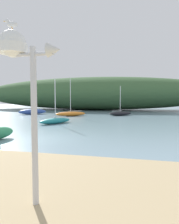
{
  "coord_description": "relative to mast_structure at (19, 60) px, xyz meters",
  "views": [
    {
      "loc": [
        5.0,
        -10.32,
        2.3
      ],
      "look_at": [
        1.47,
        5.33,
        1.19
      ],
      "focal_mm": 31.26,
      "sensor_mm": 36.0,
      "label": 1
    }
  ],
  "objects": [
    {
      "name": "ground_plane",
      "position": [
        -2.83,
        6.89,
        -3.05
      ],
      "size": [
        120.0,
        120.0,
        0.0
      ],
      "primitive_type": "plane",
      "color": "#7A99A8"
    },
    {
      "name": "sailboat_west_reach",
      "position": [
        -5.86,
        20.88,
        -2.74
      ],
      "size": [
        4.05,
        3.18,
        4.88
      ],
      "color": "orange",
      "rests_on": "ground"
    },
    {
      "name": "seagull_on_radar",
      "position": [
        -0.15,
        -0.0,
        0.68
      ],
      "size": [
        0.27,
        0.15,
        0.2
      ],
      "color": "orange",
      "rests_on": "mast_structure"
    },
    {
      "name": "mast_structure",
      "position": [
        0.0,
        0.0,
        0.0
      ],
      "size": [
        1.26,
        0.56,
        3.42
      ],
      "color": "silver",
      "rests_on": "beach_sand"
    },
    {
      "name": "sailboat_inner_mooring",
      "position": [
        -4.8,
        13.24,
        -2.77
      ],
      "size": [
        2.59,
        3.39,
        4.04
      ],
      "color": "teal",
      "rests_on": "ground"
    },
    {
      "name": "distant_hill",
      "position": [
        -6.18,
        36.17,
        0.27
      ],
      "size": [
        50.84,
        12.58,
        6.65
      ],
      "primitive_type": "ellipsoid",
      "color": "#3D6038",
      "rests_on": "ground"
    },
    {
      "name": "sailboat_east_reach",
      "position": [
        0.44,
        23.07,
        -2.76
      ],
      "size": [
        3.35,
        2.66,
        3.97
      ],
      "color": "black",
      "rests_on": "ground"
    },
    {
      "name": "sailboat_off_point",
      "position": [
        -12.15,
        22.34,
        -2.66
      ],
      "size": [
        3.69,
        3.49,
        4.2
      ],
      "color": "#2D4C9E",
      "rests_on": "ground"
    }
  ]
}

